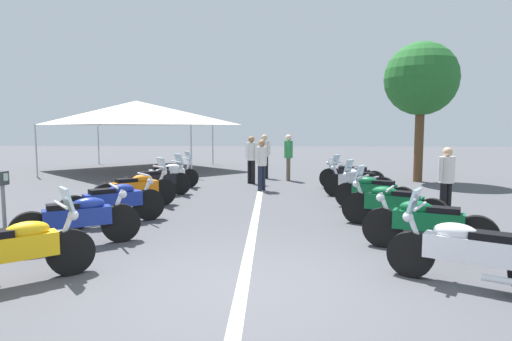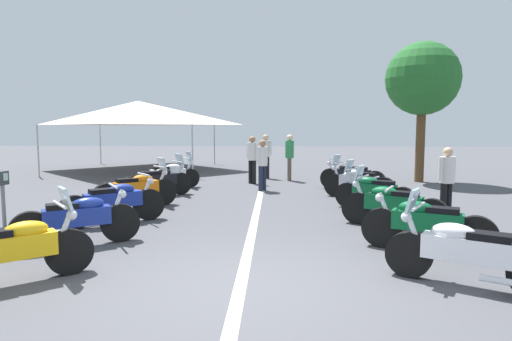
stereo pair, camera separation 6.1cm
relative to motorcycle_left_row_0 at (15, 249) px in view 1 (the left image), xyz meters
name	(u,v)px [view 1 (the left image)]	position (x,y,z in m)	size (l,w,h in m)	color
ground_plane	(242,288)	(-0.01, -2.86, -0.46)	(80.00, 80.00, 0.00)	#4C4C51
lane_centre_stripe	(257,210)	(5.12, -2.86, -0.46)	(20.28, 0.16, 0.01)	beige
motorcycle_left_row_0	(15,249)	(0.00, 0.00, 0.00)	(1.37, 1.63, 1.20)	black
motorcycle_left_row_1	(79,220)	(1.76, -0.02, 0.00)	(1.19, 1.82, 1.01)	black
motorcycle_left_row_2	(114,202)	(3.43, 0.00, 0.01)	(1.46, 1.81, 1.02)	black
motorcycle_left_row_3	(137,189)	(5.19, 0.09, 0.02)	(1.47, 1.73, 1.23)	black
motorcycle_left_row_4	(157,181)	(6.92, 0.05, 0.01)	(1.51, 1.75, 1.22)	black
motorcycle_left_row_5	(168,175)	(8.56, 0.13, 0.00)	(1.19, 1.89, 1.20)	black
motorcycle_right_row_0	(467,251)	(0.16, -5.66, 0.00)	(1.17, 1.82, 1.19)	black
motorcycle_right_row_1	(427,224)	(1.67, -5.69, 0.00)	(1.03, 1.93, 1.01)	black
motorcycle_right_row_2	(392,204)	(3.35, -5.60, 0.01)	(1.18, 1.89, 1.22)	black
motorcycle_right_row_3	(373,191)	(5.19, -5.65, 0.00)	(1.19, 1.73, 1.20)	black
motorcycle_right_row_4	(357,182)	(6.87, -5.60, 0.01)	(1.25, 1.81, 1.22)	black
motorcycle_right_row_5	(351,176)	(8.55, -5.72, 0.00)	(1.19, 1.92, 1.01)	black
parking_meter	(3,196)	(1.52, 1.09, 0.44)	(0.19, 0.14, 1.29)	slate
traffic_cone_1	(105,193)	(5.73, 1.10, -0.17)	(0.36, 0.36, 0.61)	orange
bystander_0	(262,161)	(8.27, -2.90, 0.47)	(0.46, 0.33, 1.60)	#1E2338
bystander_1	(251,156)	(9.99, -2.50, 0.52)	(0.38, 0.42, 1.67)	black
bystander_2	(446,177)	(4.41, -7.07, 0.44)	(0.33, 0.46, 1.56)	black
bystander_3	(288,154)	(10.90, -3.84, 0.55)	(0.53, 0.32, 1.72)	brown
bystander_4	(264,153)	(11.64, -2.93, 0.54)	(0.32, 0.47, 1.71)	black
roadside_tree_0	(421,80)	(10.80, -8.57, 3.23)	(2.61, 2.61, 5.03)	brown
event_tent	(137,113)	(14.76, 3.04, 2.19)	(6.90, 6.90, 3.20)	beige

